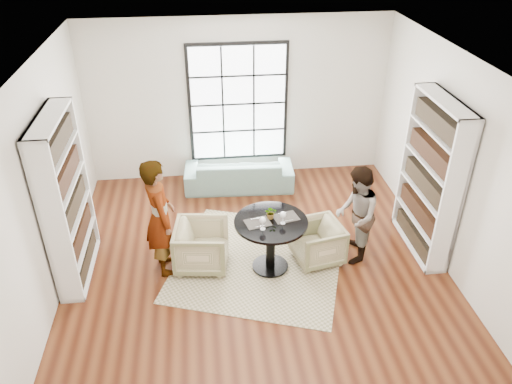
{
  "coord_description": "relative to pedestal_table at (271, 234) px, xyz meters",
  "views": [
    {
      "loc": [
        -0.69,
        -5.65,
        4.74
      ],
      "look_at": [
        0.02,
        0.4,
        1.09
      ],
      "focal_mm": 35.0,
      "sensor_mm": 36.0,
      "label": 1
    }
  ],
  "objects": [
    {
      "name": "person_left",
      "position": [
        -1.53,
        0.18,
        0.29
      ],
      "size": [
        0.57,
        0.73,
        1.78
      ],
      "primitive_type": "imported",
      "rotation": [
        0.0,
        0.0,
        1.82
      ],
      "color": "gray",
      "rests_on": "ground"
    },
    {
      "name": "wine_glass_right",
      "position": [
        0.15,
        -0.08,
        0.37
      ],
      "size": [
        0.09,
        0.09,
        0.19
      ],
      "color": "silver",
      "rests_on": "pedestal_table"
    },
    {
      "name": "placemat_right",
      "position": [
        0.22,
        0.06,
        0.23
      ],
      "size": [
        0.39,
        0.33,
        0.01
      ],
      "primitive_type": "cube",
      "rotation": [
        0.0,
        0.0,
        0.24
      ],
      "color": "#282523",
      "rests_on": "pedestal_table"
    },
    {
      "name": "person_right",
      "position": [
        1.26,
        0.11,
        0.16
      ],
      "size": [
        0.73,
        0.85,
        1.5
      ],
      "primitive_type": "imported",
      "rotation": [
        0.0,
        0.0,
        -1.81
      ],
      "color": "gray",
      "rests_on": "ground"
    },
    {
      "name": "flower_centerpiece",
      "position": [
        0.01,
        0.07,
        0.32
      ],
      "size": [
        0.19,
        0.18,
        0.19
      ],
      "primitive_type": "imported",
      "rotation": [
        0.0,
        0.0,
        -0.19
      ],
      "color": "gray",
      "rests_on": "pedestal_table"
    },
    {
      "name": "cutlery_right",
      "position": [
        0.22,
        0.06,
        0.24
      ],
      "size": [
        0.19,
        0.25,
        0.01
      ],
      "primitive_type": null,
      "rotation": [
        0.0,
        0.0,
        0.24
      ],
      "color": "silver",
      "rests_on": "placemat_right"
    },
    {
      "name": "room_shell",
      "position": [
        -0.19,
        0.51,
        0.66
      ],
      "size": [
        6.0,
        6.01,
        6.0
      ],
      "color": "silver",
      "rests_on": "ground"
    },
    {
      "name": "wine_glass_left",
      "position": [
        -0.14,
        -0.18,
        0.37
      ],
      "size": [
        0.09,
        0.09,
        0.2
      ],
      "color": "silver",
      "rests_on": "pedestal_table"
    },
    {
      "name": "rug",
      "position": [
        -0.15,
        0.16,
        -0.59
      ],
      "size": [
        3.03,
        3.03,
        0.01
      ],
      "primitive_type": "cube",
      "rotation": [
        0.0,
        0.0,
        -0.33
      ],
      "color": "tan",
      "rests_on": "ground"
    },
    {
      "name": "armchair_left",
      "position": [
        -0.98,
        0.18,
        -0.25
      ],
      "size": [
        0.85,
        0.83,
        0.69
      ],
      "primitive_type": "imported",
      "rotation": [
        0.0,
        0.0,
        1.44
      ],
      "color": "tan",
      "rests_on": "ground"
    },
    {
      "name": "placemat_left",
      "position": [
        -0.19,
        -0.03,
        0.23
      ],
      "size": [
        0.39,
        0.33,
        0.01
      ],
      "primitive_type": "cube",
      "rotation": [
        0.0,
        0.0,
        0.24
      ],
      "color": "#282523",
      "rests_on": "pedestal_table"
    },
    {
      "name": "pedestal_table",
      "position": [
        0.0,
        0.0,
        0.0
      ],
      "size": [
        1.04,
        1.04,
        0.83
      ],
      "rotation": [
        0.0,
        0.0,
        0.24
      ],
      "color": "black",
      "rests_on": "ground"
    },
    {
      "name": "armchair_right",
      "position": [
        0.71,
        0.11,
        -0.28
      ],
      "size": [
        0.81,
        0.79,
        0.63
      ],
      "primitive_type": "imported",
      "rotation": [
        0.0,
        0.0,
        -1.37
      ],
      "color": "#B9B784",
      "rests_on": "ground"
    },
    {
      "name": "ground",
      "position": [
        -0.19,
        -0.03,
        -0.6
      ],
      "size": [
        6.0,
        6.0,
        0.0
      ],
      "primitive_type": "plane",
      "color": "brown"
    },
    {
      "name": "cutlery_left",
      "position": [
        -0.19,
        -0.03,
        0.24
      ],
      "size": [
        0.19,
        0.25,
        0.01
      ],
      "primitive_type": null,
      "rotation": [
        0.0,
        0.0,
        0.24
      ],
      "color": "silver",
      "rests_on": "placemat_left"
    },
    {
      "name": "sofa",
      "position": [
        -0.24,
        2.42,
        -0.31
      ],
      "size": [
        2.03,
        0.89,
        0.58
      ],
      "primitive_type": "imported",
      "rotation": [
        0.0,
        0.0,
        3.09
      ],
      "color": "slate",
      "rests_on": "ground"
    }
  ]
}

